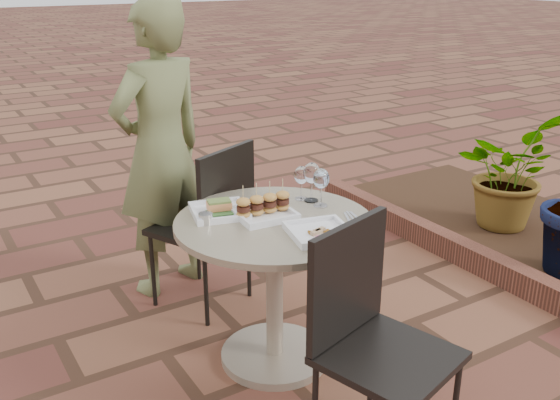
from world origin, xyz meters
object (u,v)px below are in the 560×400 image
diner (161,150)px  plate_tuna (320,232)px  chair_far (212,215)px  plate_salmon (219,210)px  cafe_table (274,269)px  chair_near (369,325)px  plate_sliders (263,208)px

diner → plate_tuna: 1.24m
chair_far → plate_tuna: 0.88m
chair_far → plate_salmon: size_ratio=3.10×
chair_far → plate_tuna: bearing=71.5°
cafe_table → chair_near: chair_near is taller
cafe_table → plate_salmon: (-0.18, 0.19, 0.27)m
chair_near → diner: size_ratio=0.56×
diner → plate_salmon: bearing=71.2°
chair_far → diner: (-0.13, 0.37, 0.29)m
chair_near → plate_salmon: bearing=84.8°
chair_far → chair_near: bearing=65.8°
plate_salmon → chair_near: bearing=-78.8°
chair_near → cafe_table: bearing=73.4°
cafe_table → plate_sliders: size_ratio=3.32×
plate_salmon → plate_sliders: plate_sliders is taller
plate_tuna → diner: bearing=100.4°
plate_salmon → plate_sliders: size_ratio=1.11×
chair_near → plate_tuna: chair_near is taller
cafe_table → diner: (-0.15, 0.98, 0.35)m
chair_far → plate_sliders: chair_far is taller
chair_far → chair_near: 1.29m
diner → plate_sliders: bearing=81.4°
cafe_table → plate_salmon: size_ratio=3.00×
cafe_table → plate_sliders: bearing=105.5°
cafe_table → chair_far: 0.62m
chair_near → plate_sliders: size_ratio=3.43×
cafe_table → plate_tuna: (0.08, -0.24, 0.26)m
diner → plate_salmon: diner is taller
chair_far → plate_salmon: (-0.16, -0.42, 0.20)m
cafe_table → diner: bearing=98.5°
chair_near → plate_tuna: bearing=63.3°
cafe_table → chair_near: (-0.00, -0.68, 0.07)m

